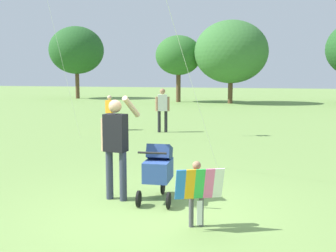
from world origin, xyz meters
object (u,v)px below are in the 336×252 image
(person_adult_flyer, at_px, (116,140))
(person_sitting_far, at_px, (110,110))
(child_with_butterfly_kite, at_px, (197,188))
(stroller, at_px, (158,167))
(person_couple_left, at_px, (163,107))

(person_adult_flyer, relative_size, person_sitting_far, 1.34)
(child_with_butterfly_kite, relative_size, person_sitting_far, 0.70)
(person_adult_flyer, height_order, person_sitting_far, person_adult_flyer)
(person_adult_flyer, distance_m, person_sitting_far, 9.19)
(person_sitting_far, bearing_deg, stroller, -61.85)
(stroller, bearing_deg, person_adult_flyer, -169.34)
(person_adult_flyer, distance_m, stroller, 0.90)
(stroller, relative_size, person_sitting_far, 0.78)
(person_sitting_far, distance_m, person_couple_left, 2.22)
(person_adult_flyer, bearing_deg, child_with_butterfly_kite, -30.01)
(child_with_butterfly_kite, height_order, person_couple_left, person_couple_left)
(person_sitting_far, bearing_deg, person_couple_left, -0.47)
(person_couple_left, bearing_deg, person_sitting_far, 179.53)
(child_with_butterfly_kite, distance_m, person_sitting_far, 10.78)
(stroller, distance_m, person_sitting_far, 9.38)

